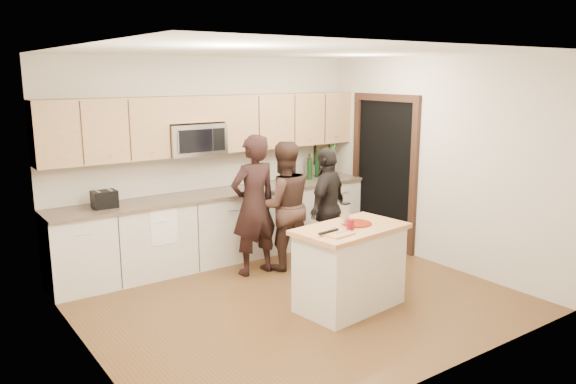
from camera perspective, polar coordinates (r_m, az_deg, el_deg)
floor at (r=6.42m, az=0.77°, el=-10.76°), size 4.50×4.50×0.00m
room_shell at (r=5.97m, az=0.81°, el=4.74°), size 4.52×4.02×2.71m
back_cabinetry at (r=7.63m, az=-6.74°, el=-3.40°), size 4.50×0.66×0.94m
upper_cabinetry at (r=7.53m, az=-7.31°, el=7.00°), size 4.50×0.33×0.75m
microwave at (r=7.36m, az=-9.50°, el=5.32°), size 0.76×0.41×0.40m
doorway at (r=8.17m, az=9.75°, el=2.48°), size 0.06×1.25×2.20m
framed_picture at (r=8.77m, az=3.45°, el=4.07°), size 0.30×0.03×0.38m
dish_towel at (r=6.98m, az=-12.91°, el=-2.27°), size 0.34×0.60×0.48m
island at (r=6.08m, az=6.30°, el=-7.58°), size 1.27×0.83×0.90m
red_plate at (r=6.06m, az=6.98°, el=-3.18°), size 0.32×0.32×0.02m
box_grater at (r=5.99m, az=5.85°, el=-2.11°), size 0.08×0.06×0.22m
drink_glass at (r=5.83m, az=6.37°, el=-3.32°), size 0.08×0.08×0.11m
cutting_board at (r=5.63m, az=5.27°, el=-4.31°), size 0.30×0.21×0.02m
tongs at (r=5.65m, az=4.14°, el=-4.04°), size 0.27×0.06×0.02m
knife at (r=5.69m, az=5.63°, el=-4.01°), size 0.19×0.04×0.01m
toaster at (r=6.89m, az=-18.15°, el=-0.70°), size 0.28×0.21×0.21m
bottle_cluster at (r=8.44m, az=3.52°, el=2.68°), size 0.61×0.41×0.41m
orchid at (r=8.53m, az=4.12°, el=3.22°), size 0.35×0.34×0.50m
woman_left at (r=6.96m, az=-3.49°, el=-1.36°), size 0.66×0.44×1.76m
woman_center at (r=7.16m, az=-0.48°, el=-1.41°), size 0.94×0.82×1.65m
woman_right at (r=7.32m, az=4.02°, el=-1.53°), size 0.98×0.76×1.55m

